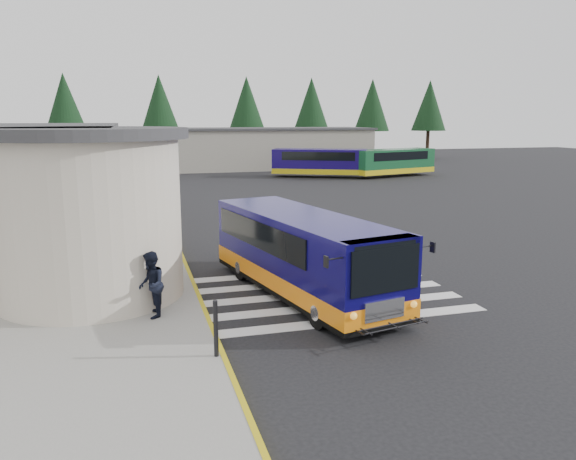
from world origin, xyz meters
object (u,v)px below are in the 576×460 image
object	(u,v)px
pedestrian_a	(139,278)
pedestrian_b	(151,285)
transit_bus	(303,257)
far_bus_a	(320,161)
bollard	(216,329)
far_bus_b	(393,161)

from	to	relation	value
pedestrian_a	pedestrian_b	distance (m)	0.70
pedestrian_a	pedestrian_b	bearing A→B (deg)	-179.83
pedestrian_a	transit_bus	bearing A→B (deg)	-106.66
pedestrian_a	far_bus_a	distance (m)	36.59
pedestrian_a	bollard	bearing A→B (deg)	179.97
pedestrian_b	bollard	xyz separation A→B (m)	(1.22, -2.89, -0.23)
bollard	pedestrian_b	bearing A→B (deg)	112.80
far_bus_a	far_bus_b	distance (m)	6.67
transit_bus	far_bus_a	xyz separation A→B (m)	(11.68, 32.20, 0.23)
pedestrian_b	far_bus_a	xyz separation A→B (m)	(16.12, 33.36, 0.38)
transit_bus	bollard	bearing A→B (deg)	-140.35
bollard	far_bus_a	xyz separation A→B (m)	(14.91, 36.25, 0.62)
pedestrian_b	bollard	distance (m)	3.15
transit_bus	pedestrian_a	size ratio (longest dim) A/B	4.96
pedestrian_a	pedestrian_b	size ratio (longest dim) A/B	1.04
bollard	far_bus_b	distance (m)	41.02
transit_bus	bollard	size ratio (longest dim) A/B	7.06
far_bus_b	far_bus_a	bearing A→B (deg)	63.17
far_bus_a	far_bus_b	xyz separation A→B (m)	(6.54, -1.29, -0.02)
pedestrian_b	far_bus_a	distance (m)	37.05
pedestrian_b	far_bus_a	size ratio (longest dim) A/B	0.20
transit_bus	far_bus_b	size ratio (longest dim) A/B	1.04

